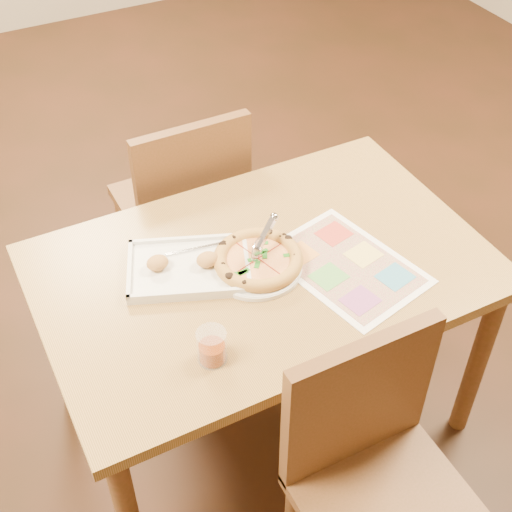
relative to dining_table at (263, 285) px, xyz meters
name	(u,v)px	position (x,y,z in m)	size (l,w,h in m)	color
room	(265,66)	(0.00, 0.00, 0.72)	(7.00, 7.00, 7.00)	black
dining_table	(263,285)	(0.00, 0.00, 0.00)	(1.30, 0.85, 0.72)	#9E773F
chair_near	(374,455)	(0.00, -0.60, -0.07)	(0.42, 0.42, 0.47)	brown
chair_far	(186,194)	(0.00, 0.60, -0.07)	(0.42, 0.42, 0.47)	brown
plate	(256,267)	(-0.03, -0.01, 0.09)	(0.27, 0.27, 0.01)	white
pizza	(258,259)	(-0.02, 0.00, 0.11)	(0.26, 0.26, 0.04)	#C28F42
pizza_cutter	(263,238)	(0.01, 0.02, 0.17)	(0.12, 0.09, 0.09)	silver
appetizer_tray	(188,268)	(-0.21, 0.07, 0.10)	(0.41, 0.35, 0.06)	silver
glass_tumbler	(212,348)	(-0.28, -0.25, 0.13)	(0.08, 0.08, 0.10)	maroon
menu	(346,266)	(0.21, -0.12, 0.09)	(0.31, 0.43, 0.01)	white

